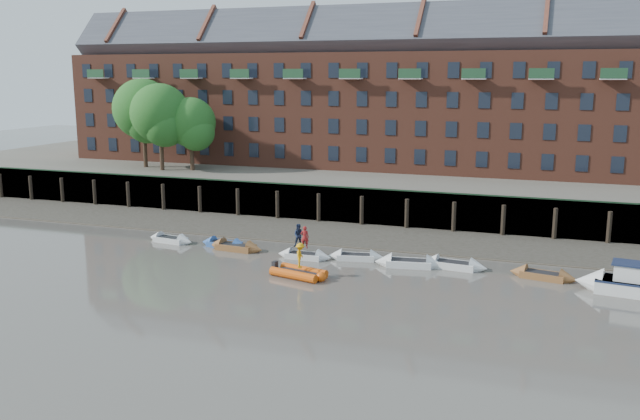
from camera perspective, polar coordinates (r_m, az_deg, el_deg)
The scene contains 20 objects.
ground at distance 39.03m, azimuth -2.51°, elevation -8.15°, with size 220.00×220.00×0.00m, color #5A554E.
foreshore at distance 55.45m, azimuth 4.44°, elevation -2.25°, with size 110.00×8.00×0.50m, color #3D382F.
mud_band at distance 52.27m, azimuth 3.47°, elevation -3.08°, with size 110.00×1.60×0.10m, color #4C4336.
river_wall at distance 59.26m, azimuth 5.56°, elevation 0.19°, with size 110.00×1.23×3.30m.
bank_terrace at distance 72.36m, azimuth 8.16°, elevation 2.17°, with size 110.00×28.00×3.20m, color #5E594D.
apartment_terrace at distance 72.42m, azimuth 8.57°, elevation 11.09°, with size 80.60×15.56×20.98m.
tree_cluster at distance 73.12m, azimuth -13.39°, elevation 7.92°, with size 11.76×7.74×9.40m.
rowboat_0 at distance 54.74m, azimuth -12.48°, elevation -2.45°, with size 4.20×1.69×1.19m.
rowboat_1 at distance 52.49m, azimuth -8.03°, elevation -2.88°, with size 4.19×1.59×1.19m.
rowboat_2 at distance 51.46m, azimuth -7.11°, elevation -3.12°, with size 4.62×1.69×1.31m.
rowboat_3 at distance 48.78m, azimuth -1.33°, elevation -3.87°, with size 4.08×1.19×1.18m.
rowboat_4 at distance 48.53m, azimuth 3.04°, elevation -3.96°, with size 4.27×1.96×1.20m.
rowboat_5 at distance 47.18m, azimuth 7.49°, elevation -4.45°, with size 4.91×2.08×1.38m.
rowboat_6 at distance 47.27m, azimuth 11.20°, elevation -4.56°, with size 4.68×1.76×1.33m.
rowboat_7 at distance 46.39m, azimuth 18.26°, elevation -5.25°, with size 4.47×2.06×1.25m.
rib_tender at distance 44.37m, azimuth -1.64°, elevation -5.32°, with size 3.95×2.61×0.67m.
motor_launch at distance 45.05m, azimuth 24.00°, elevation -5.62°, with size 6.24×2.80×2.49m.
person_rower_a at distance 48.36m, azimuth -1.29°, elevation -2.30°, with size 0.59×0.39×1.62m, color maroon.
person_rower_b at distance 48.70m, azimuth -1.78°, elevation -2.16°, with size 0.82×0.64×1.69m, color #19233F.
person_rib_crew at distance 44.15m, azimuth -1.68°, elevation -3.84°, with size 1.07×0.61×1.65m, color orange.
Camera 1 is at (13.80, -34.10, 13.05)m, focal length 38.00 mm.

